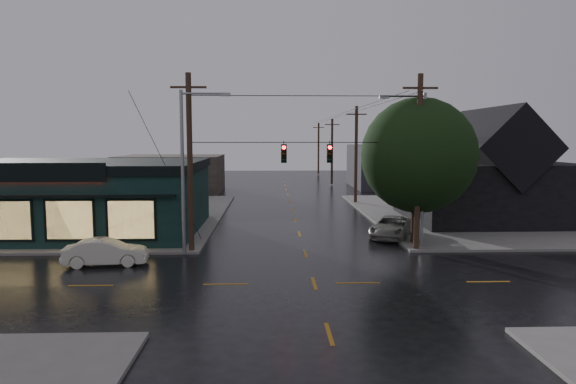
{
  "coord_description": "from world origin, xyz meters",
  "views": [
    {
      "loc": [
        -1.95,
        -22.57,
        6.56
      ],
      "look_at": [
        -1.04,
        4.28,
        3.71
      ],
      "focal_mm": 32.0,
      "sensor_mm": 36.0,
      "label": 1
    }
  ],
  "objects_px": {
    "corner_tree": "(418,156)",
    "suv_silver": "(391,227)",
    "utility_pole_ne": "(416,251)",
    "sedan_cream": "(106,252)",
    "utility_pole_nw": "(192,252)"
  },
  "relations": [
    {
      "from": "corner_tree",
      "to": "suv_silver",
      "type": "relative_size",
      "value": 1.79
    },
    {
      "from": "utility_pole_nw",
      "to": "suv_silver",
      "type": "bearing_deg",
      "value": 18.01
    },
    {
      "from": "suv_silver",
      "to": "utility_pole_ne",
      "type": "bearing_deg",
      "value": -59.72
    },
    {
      "from": "utility_pole_ne",
      "to": "sedan_cream",
      "type": "height_order",
      "value": "utility_pole_ne"
    },
    {
      "from": "corner_tree",
      "to": "utility_pole_ne",
      "type": "bearing_deg",
      "value": -105.98
    },
    {
      "from": "corner_tree",
      "to": "suv_silver",
      "type": "height_order",
      "value": "corner_tree"
    },
    {
      "from": "corner_tree",
      "to": "suv_silver",
      "type": "distance_m",
      "value": 5.42
    },
    {
      "from": "utility_pole_ne",
      "to": "suv_silver",
      "type": "distance_m",
      "value": 4.15
    },
    {
      "from": "utility_pole_nw",
      "to": "sedan_cream",
      "type": "bearing_deg",
      "value": -144.53
    },
    {
      "from": "sedan_cream",
      "to": "suv_silver",
      "type": "xyz_separation_m",
      "value": [
        16.47,
        6.89,
        -0.0
      ]
    },
    {
      "from": "suv_silver",
      "to": "corner_tree",
      "type": "bearing_deg",
      "value": -43.39
    },
    {
      "from": "corner_tree",
      "to": "utility_pole_nw",
      "type": "distance_m",
      "value": 14.68
    },
    {
      "from": "utility_pole_nw",
      "to": "sedan_cream",
      "type": "relative_size",
      "value": 2.42
    },
    {
      "from": "utility_pole_nw",
      "to": "utility_pole_ne",
      "type": "relative_size",
      "value": 1.0
    },
    {
      "from": "corner_tree",
      "to": "utility_pole_ne",
      "type": "height_order",
      "value": "corner_tree"
    }
  ]
}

